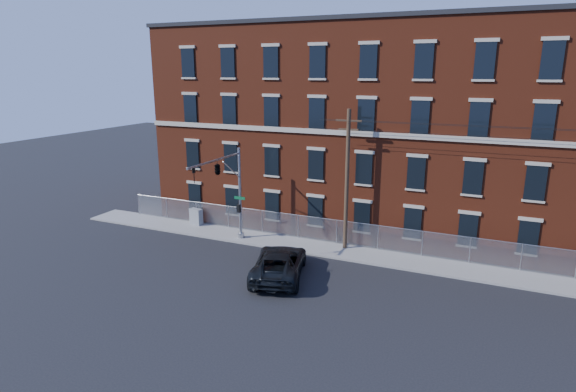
% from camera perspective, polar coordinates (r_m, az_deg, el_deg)
% --- Properties ---
extents(ground, '(140.00, 140.00, 0.00)m').
position_cam_1_polar(ground, '(31.05, 0.07, -9.24)').
color(ground, black).
rests_on(ground, ground).
extents(sidewalk, '(65.00, 3.00, 0.12)m').
position_cam_1_polar(sidewalk, '(33.41, 23.24, -8.61)').
color(sidewalk, gray).
rests_on(sidewalk, ground).
extents(mill_building, '(55.30, 14.32, 16.30)m').
position_cam_1_polar(mill_building, '(40.14, 24.70, 7.01)').
color(mill_building, maroon).
rests_on(mill_building, ground).
extents(chain_link_fence, '(59.06, 0.06, 1.85)m').
position_cam_1_polar(chain_link_fence, '(34.27, 23.46, -6.26)').
color(chain_link_fence, '#A5A8AD').
rests_on(chain_link_fence, ground).
extents(traffic_signal_mast, '(0.90, 6.75, 7.00)m').
position_cam_1_polar(traffic_signal_mast, '(33.90, -7.75, 2.28)').
color(traffic_signal_mast, '#9EA0A5').
rests_on(traffic_signal_mast, ground).
extents(utility_pole_near, '(1.80, 0.28, 10.00)m').
position_cam_1_polar(utility_pole_near, '(33.74, 7.04, 2.16)').
color(utility_pole_near, '#433321').
rests_on(utility_pole_near, ground).
extents(pickup_truck, '(4.66, 7.01, 1.79)m').
position_cam_1_polar(pickup_truck, '(30.36, -1.08, -7.99)').
color(pickup_truck, black).
rests_on(pickup_truck, ground).
extents(utility_cabinet, '(1.14, 0.70, 1.34)m').
position_cam_1_polar(utility_cabinet, '(40.72, -10.89, -2.43)').
color(utility_cabinet, gray).
rests_on(utility_cabinet, sidewalk).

